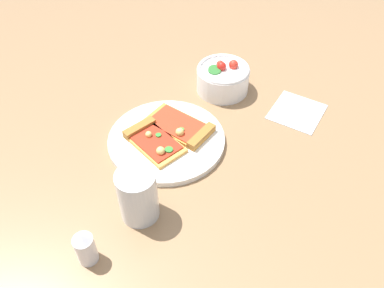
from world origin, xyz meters
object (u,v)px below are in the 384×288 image
(soda_glass, at_px, (138,197))
(pepper_shaker, at_px, (85,248))
(plate, at_px, (167,140))
(paper_napkin, at_px, (297,112))
(salad_bowl, at_px, (223,78))
(pizza_slice_far, at_px, (182,128))
(pizza_slice_near, at_px, (152,140))

(soda_glass, xyz_separation_m, pepper_shaker, (0.12, -0.01, -0.01))
(plate, distance_m, pepper_shaker, 0.31)
(plate, relative_size, paper_napkin, 2.11)
(salad_bowl, bearing_deg, soda_glass, 13.54)
(plate, xyz_separation_m, pizza_slice_far, (-0.04, 0.01, 0.01))
(pizza_slice_far, relative_size, pepper_shaker, 2.10)
(plate, distance_m, pizza_slice_far, 0.04)
(pizza_slice_near, bearing_deg, pizza_slice_far, 159.78)
(pepper_shaker, bearing_deg, soda_glass, 177.55)
(pizza_slice_far, height_order, soda_glass, soda_glass)
(pizza_slice_far, height_order, pepper_shaker, pepper_shaker)
(plate, height_order, pepper_shaker, pepper_shaker)
(salad_bowl, bearing_deg, plate, 3.17)
(pizza_slice_far, distance_m, salad_bowl, 0.19)
(pizza_slice_near, xyz_separation_m, pepper_shaker, (0.27, 0.10, 0.02))
(pizza_slice_far, bearing_deg, pizza_slice_near, -20.22)
(pizza_slice_near, relative_size, soda_glass, 1.31)
(soda_glass, height_order, pepper_shaker, soda_glass)
(soda_glass, bearing_deg, paper_napkin, 167.92)
(pizza_slice_far, relative_size, paper_napkin, 1.24)
(plate, xyz_separation_m, pizza_slice_near, (0.03, -0.02, 0.01))
(pizza_slice_far, distance_m, paper_napkin, 0.29)
(pepper_shaker, bearing_deg, plate, -164.93)
(pizza_slice_near, xyz_separation_m, paper_napkin, (-0.30, 0.20, -0.02))
(pizza_slice_far, relative_size, soda_glass, 1.40)
(plate, xyz_separation_m, paper_napkin, (-0.27, 0.18, -0.01))
(pizza_slice_near, distance_m, soda_glass, 0.18)
(soda_glass, relative_size, pepper_shaker, 1.50)
(pizza_slice_near, height_order, pepper_shaker, pepper_shaker)
(salad_bowl, distance_m, pepper_shaker, 0.54)
(pizza_slice_far, distance_m, pepper_shaker, 0.35)
(paper_napkin, relative_size, pepper_shaker, 1.69)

